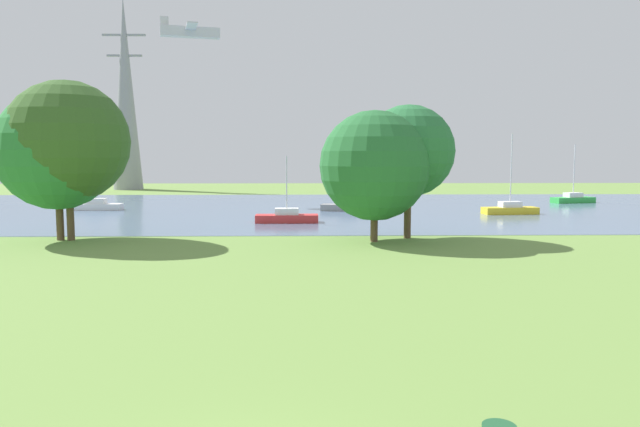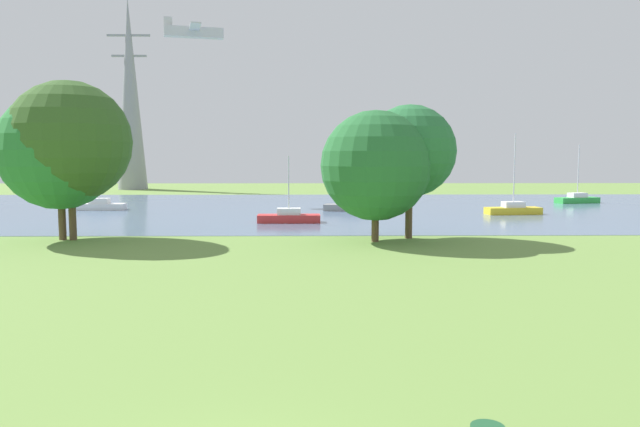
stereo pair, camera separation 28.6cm
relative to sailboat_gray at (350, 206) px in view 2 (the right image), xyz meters
The scene contains 13 objects.
ground_plane 25.55m from the sailboat_gray, 101.00° to the right, with size 160.00×160.00×0.00m, color olive.
water_surface 5.70m from the sailboat_gray, 149.05° to the left, with size 140.00×40.00×0.02m, color slate.
sailboat_gray is the anchor object (origin of this frame).
sailboat_green 26.74m from the sailboat_gray, 19.52° to the left, with size 5.03×2.75×6.31m.
sailboat_yellow 14.49m from the sailboat_gray, 13.06° to the right, with size 4.94×2.06×7.02m.
sailboat_red 10.82m from the sailboat_gray, 119.41° to the right, with size 4.83×1.61×5.11m.
sailboat_white 23.70m from the sailboat_gray, behind, with size 4.80×1.52×7.19m.
tree_west_near 26.93m from the sailboat_gray, 135.42° to the right, with size 7.18×7.18×9.06m.
tree_east_near 26.61m from the sailboat_gray, 134.34° to the right, with size 7.35×7.35×9.66m.
tree_mid_shore 20.00m from the sailboat_gray, 89.22° to the right, with size 6.58×6.58×7.84m.
tree_west_far 18.97m from the sailboat_gray, 82.09° to the right, with size 5.71×5.71×8.29m.
electricity_pylon 49.50m from the sailboat_gray, 130.46° to the left, with size 6.40×4.40×28.66m.
light_aircraft 27.39m from the sailboat_gray, 143.77° to the left, with size 6.47×8.41×2.10m.
Camera 2 is at (1.35, -8.00, 5.18)m, focal length 33.50 mm.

